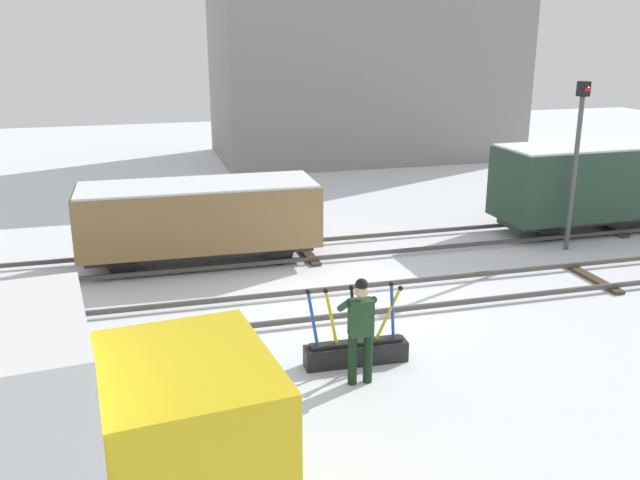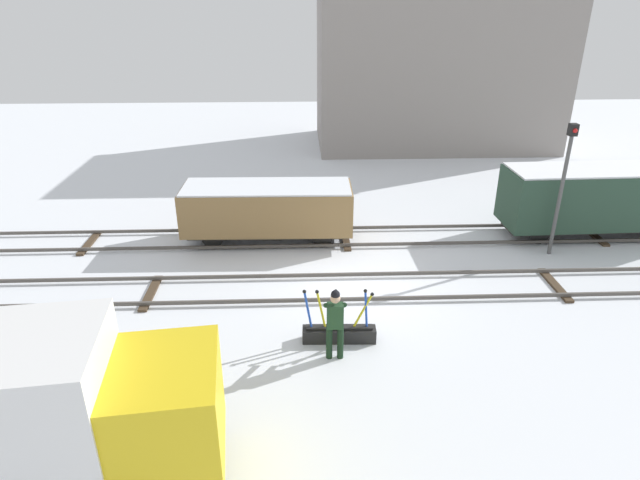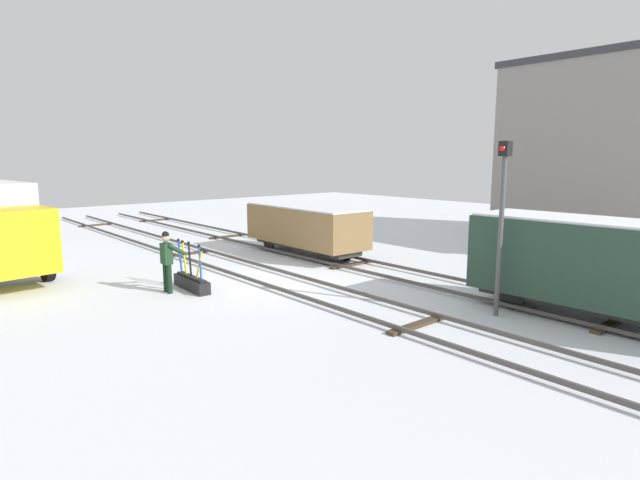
{
  "view_description": "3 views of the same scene",
  "coord_description": "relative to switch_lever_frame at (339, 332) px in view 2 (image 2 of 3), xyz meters",
  "views": [
    {
      "loc": [
        -4.14,
        -12.79,
        5.59
      ],
      "look_at": [
        0.05,
        2.46,
        0.7
      ],
      "focal_mm": 39.08,
      "sensor_mm": 36.0,
      "label": 1
    },
    {
      "loc": [
        -1.58,
        -13.52,
        7.81
      ],
      "look_at": [
        -1.0,
        0.95,
        1.18
      ],
      "focal_mm": 30.26,
      "sensor_mm": 36.0,
      "label": 2
    },
    {
      "loc": [
        13.0,
        -9.13,
        3.9
      ],
      "look_at": [
        0.39,
        1.7,
        1.19
      ],
      "focal_mm": 28.42,
      "sensor_mm": 36.0,
      "label": 3
    }
  ],
  "objects": [
    {
      "name": "ground_plane",
      "position": [
        0.66,
        2.47,
        -0.25
      ],
      "size": [
        60.0,
        60.0,
        0.0
      ],
      "primitive_type": "plane",
      "color": "silver"
    },
    {
      "name": "track_main_line",
      "position": [
        0.66,
        2.47,
        -0.14
      ],
      "size": [
        44.0,
        1.94,
        0.18
      ],
      "color": "#4C4742",
      "rests_on": "ground_plane"
    },
    {
      "name": "track_siding_near",
      "position": [
        0.66,
        6.01,
        -0.14
      ],
      "size": [
        44.0,
        1.94,
        0.18
      ],
      "color": "#4C4742",
      "rests_on": "ground_plane"
    },
    {
      "name": "switch_lever_frame",
      "position": [
        0.0,
        0.0,
        0.0
      ],
      "size": [
        1.81,
        0.42,
        1.45
      ],
      "rotation": [
        0.0,
        0.0,
        -0.03
      ],
      "color": "black",
      "rests_on": "ground_plane"
    },
    {
      "name": "rail_worker",
      "position": [
        -0.15,
        -0.65,
        0.78
      ],
      "size": [
        0.55,
        0.65,
        1.81
      ],
      "rotation": [
        0.0,
        0.0,
        -0.03
      ],
      "color": "black",
      "rests_on": "ground_plane"
    },
    {
      "name": "delivery_truck",
      "position": [
        -5.28,
        -4.27,
        1.47
      ],
      "size": [
        5.9,
        2.94,
        3.12
      ],
      "rotation": [
        0.0,
        0.0,
        0.11
      ],
      "color": "gold",
      "rests_on": "ground_plane"
    },
    {
      "name": "signal_post",
      "position": [
        7.28,
        4.61,
        2.34
      ],
      "size": [
        0.24,
        0.32,
        4.3
      ],
      "color": "#4C4C4C",
      "rests_on": "ground_plane"
    },
    {
      "name": "apartment_building",
      "position": [
        6.61,
        19.22,
        3.94
      ],
      "size": [
        12.98,
        6.7,
        8.37
      ],
      "color": "gray",
      "rests_on": "ground_plane"
    },
    {
      "name": "freight_car_mid_siding",
      "position": [
        -2.01,
        6.01,
        0.93
      ],
      "size": [
        5.7,
        2.06,
        2.01
      ],
      "rotation": [
        0.0,
        0.0,
        -0.02
      ],
      "color": "#2D2B28",
      "rests_on": "ground_plane"
    },
    {
      "name": "freight_car_near_switch",
      "position": [
        9.25,
        6.01,
        1.16
      ],
      "size": [
        6.25,
        2.11,
        2.47
      ],
      "rotation": [
        0.0,
        0.0,
        0.03
      ],
      "color": "#2D2B28",
      "rests_on": "ground_plane"
    }
  ]
}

